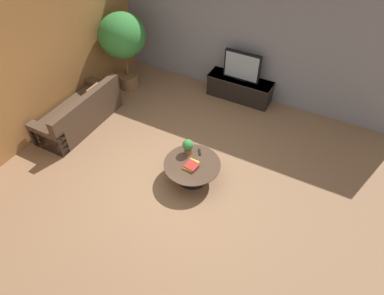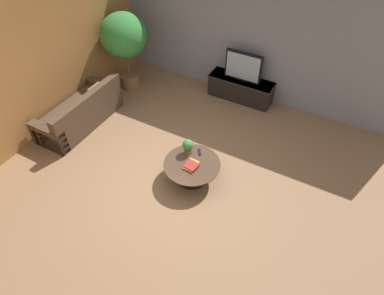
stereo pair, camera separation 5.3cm
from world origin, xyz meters
name	(u,v)px [view 1 (the left image)]	position (x,y,z in m)	size (l,w,h in m)	color
ground_plane	(177,178)	(0.00, 0.00, 0.00)	(24.00, 24.00, 0.00)	#8C6647
back_wall_stone	(249,34)	(0.00, 3.26, 1.50)	(7.40, 0.12, 3.00)	gray
side_wall_left	(36,61)	(-3.26, 0.20, 1.50)	(0.12, 7.40, 3.00)	#B2753D
media_console	(240,88)	(0.04, 2.94, 0.28)	(1.55, 0.50, 0.54)	black
television	(242,66)	(0.04, 2.94, 0.87)	(0.86, 0.13, 0.68)	black
coffee_table	(192,168)	(0.26, 0.12, 0.28)	(1.05, 1.05, 0.40)	black
couch_by_wall	(80,114)	(-2.65, 0.37, 0.29)	(0.84, 2.00, 0.84)	#4C3828
potted_palm_tall	(123,39)	(-2.61, 2.11, 1.28)	(1.09, 1.09, 1.87)	brown
potted_plant_tabletop	(188,146)	(0.06, 0.34, 0.57)	(0.21, 0.21, 0.31)	brown
book_stack	(191,165)	(0.28, 0.06, 0.43)	(0.25, 0.29, 0.06)	gold
remote_black	(200,152)	(0.25, 0.45, 0.41)	(0.04, 0.16, 0.02)	black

